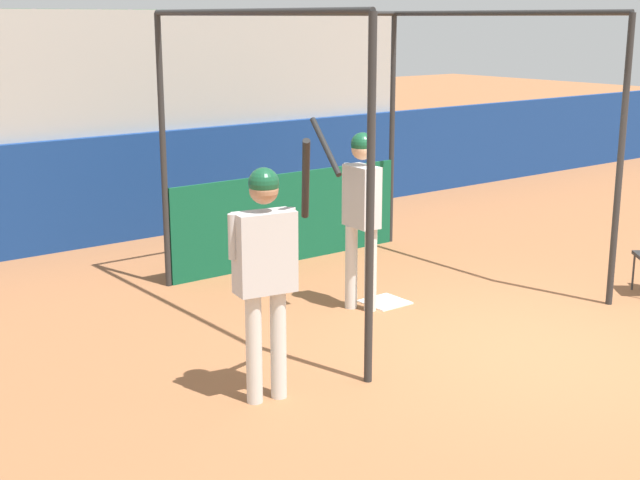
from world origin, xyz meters
name	(u,v)px	position (x,y,z in m)	size (l,w,h in m)	color
ground_plane	(535,349)	(0.00, 0.00, 0.00)	(60.00, 60.00, 0.00)	#935B38
outfield_wall	(197,179)	(0.00, 6.22, 0.74)	(24.00, 0.12, 1.48)	navy
bleacher_section	(142,112)	(0.00, 7.88, 1.58)	(7.60, 3.20, 3.16)	#9E9E99
batting_cage	(324,167)	(-0.01, 3.21, 1.32)	(3.52, 3.61, 3.11)	#282828
home_plate	(385,302)	(-0.18, 1.91, 0.01)	(0.44, 0.44, 0.02)	white
player_batter	(361,203)	(-0.54, 1.92, 1.16)	(0.52, 0.88, 2.01)	silver
player_waiting	(266,260)	(-2.62, 0.61, 1.18)	(0.81, 0.47, 2.15)	silver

